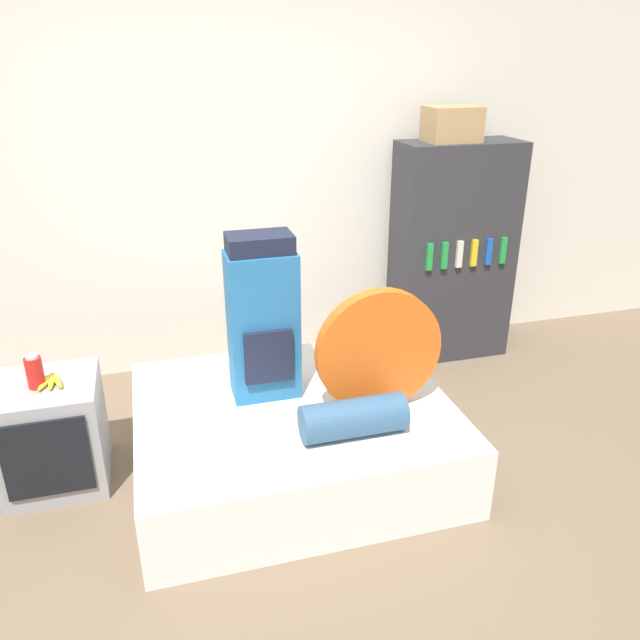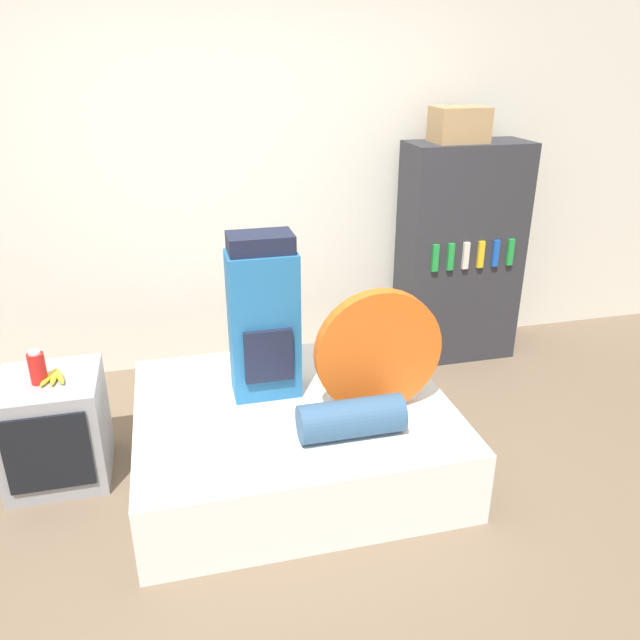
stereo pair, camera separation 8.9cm
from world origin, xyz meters
name	(u,v)px [view 2 (the right image)]	position (x,y,z in m)	size (l,w,h in m)	color
ground_plane	(302,530)	(0.00, 0.00, 0.00)	(16.00, 16.00, 0.00)	brown
wall_back	(238,176)	(0.00, 1.86, 1.30)	(8.00, 0.05, 2.60)	silver
bed	(293,434)	(0.07, 0.50, 0.19)	(1.59, 1.34, 0.38)	white
backpack	(264,319)	(-0.05, 0.65, 0.80)	(0.34, 0.25, 0.86)	#23669E
tent_bag	(378,351)	(0.47, 0.35, 0.70)	(0.64, 0.07, 0.64)	#E05B19
sleeping_roll	(351,418)	(0.27, 0.15, 0.48)	(0.50, 0.18, 0.18)	#33567A
television	(55,428)	(-1.13, 0.71, 0.28)	(0.49, 0.50, 0.56)	#939399
canister	(37,367)	(-1.15, 0.69, 0.64)	(0.08, 0.08, 0.17)	red
banana_bunch	(54,377)	(-1.09, 0.71, 0.58)	(0.13, 0.18, 0.03)	yellow
bookshelf	(459,254)	(1.47, 1.55, 0.75)	(0.81, 0.40, 1.51)	#2D2D33
cardboard_box	(459,125)	(1.38, 1.54, 1.62)	(0.33, 0.25, 0.22)	#A88456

